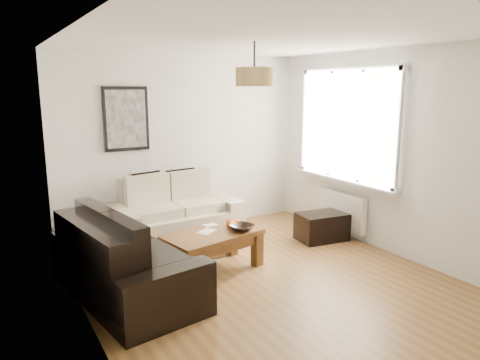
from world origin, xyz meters
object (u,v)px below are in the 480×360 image
loveseat_cream (174,211)px  coffee_table (213,251)px  ottoman (322,226)px  sofa_leather (125,256)px

loveseat_cream → coffee_table: loveseat_cream is taller
coffee_table → ottoman: 1.82m
loveseat_cream → sofa_leather: bearing=-131.3°
loveseat_cream → coffee_table: 1.19m
coffee_table → sofa_leather: bearing=-174.4°
loveseat_cream → ottoman: (1.82, -1.00, -0.25)m
sofa_leather → coffee_table: size_ratio=1.70×
sofa_leather → ottoman: bearing=-93.2°
loveseat_cream → ottoman: loveseat_cream is taller
loveseat_cream → sofa_leather: 1.66m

